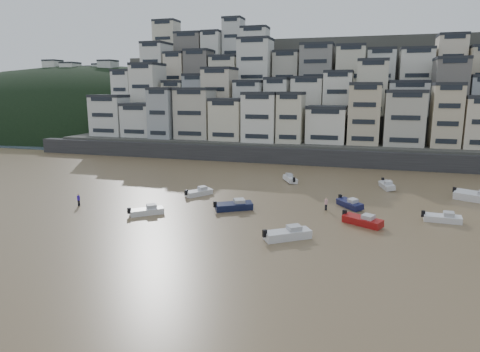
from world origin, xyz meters
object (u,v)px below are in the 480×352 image
(boat_h, at_px, (290,178))
(boat_j, at_px, (147,210))
(boat_g, at_px, (478,196))
(boat_i, at_px, (387,185))
(boat_a, at_px, (288,232))
(person_blue, at_px, (79,200))
(boat_c, at_px, (234,205))
(boat_f, at_px, (199,191))
(boat_d, at_px, (443,217))
(boat_b, at_px, (363,219))
(person_pink, at_px, (326,204))
(boat_e, at_px, (350,203))

(boat_h, bearing_deg, boat_j, 124.05)
(boat_g, relative_size, boat_i, 1.35)
(boat_a, bearing_deg, boat_h, 63.69)
(boat_h, relative_size, person_blue, 2.86)
(boat_c, relative_size, boat_f, 1.14)
(boat_c, bearing_deg, boat_d, -26.31)
(boat_b, relative_size, person_blue, 3.08)
(boat_a, distance_m, person_pink, 13.20)
(boat_b, bearing_deg, boat_c, -156.07)
(boat_c, bearing_deg, boat_b, -37.30)
(boat_a, height_order, boat_j, boat_a)
(boat_d, bearing_deg, boat_i, 111.64)
(boat_e, xyz_separation_m, boat_f, (-22.75, 0.31, -0.01))
(boat_e, height_order, boat_j, boat_e)
(boat_j, distance_m, person_blue, 11.42)
(boat_c, distance_m, boat_h, 20.60)
(boat_d, xyz_separation_m, person_blue, (-48.19, -6.59, 0.22))
(boat_f, xyz_separation_m, boat_g, (40.60, 8.26, 0.28))
(boat_d, relative_size, boat_f, 0.98)
(boat_b, xyz_separation_m, person_pink, (-4.90, 5.33, 0.14))
(boat_f, bearing_deg, boat_c, -95.22)
(boat_b, height_order, boat_f, boat_b)
(boat_a, distance_m, boat_d, 20.89)
(boat_e, xyz_separation_m, person_pink, (-3.05, -2.29, 0.19))
(boat_i, bearing_deg, boat_g, 53.69)
(boat_c, height_order, boat_f, boat_c)
(boat_a, xyz_separation_m, boat_c, (-9.12, 9.29, -0.03))
(boat_e, relative_size, boat_h, 1.00)
(boat_g, bearing_deg, boat_a, -108.90)
(boat_a, height_order, boat_g, boat_g)
(boat_a, bearing_deg, boat_g, 8.99)
(boat_e, xyz_separation_m, boat_g, (17.85, 8.57, 0.26))
(boat_c, height_order, boat_h, boat_c)
(boat_d, xyz_separation_m, person_pink, (-14.42, 1.23, 0.22))
(boat_c, height_order, boat_i, boat_c)
(boat_e, relative_size, person_blue, 2.86)
(boat_h, xyz_separation_m, boat_i, (16.31, -0.67, 0.02))
(boat_f, height_order, person_pink, person_pink)
(boat_a, xyz_separation_m, boat_d, (17.34, 11.65, -0.13))
(boat_d, bearing_deg, boat_c, -172.59)
(boat_b, height_order, boat_g, boat_g)
(boat_c, bearing_deg, boat_g, -7.72)
(boat_d, xyz_separation_m, boat_i, (-6.01, 17.15, 0.04))
(boat_d, height_order, boat_i, boat_i)
(boat_a, relative_size, boat_i, 1.13)
(boat_b, relative_size, boat_d, 1.12)
(boat_i, relative_size, boat_j, 1.06)
(boat_a, height_order, boat_i, boat_a)
(boat_j, height_order, person_blue, person_blue)
(boat_i, bearing_deg, person_blue, -74.87)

